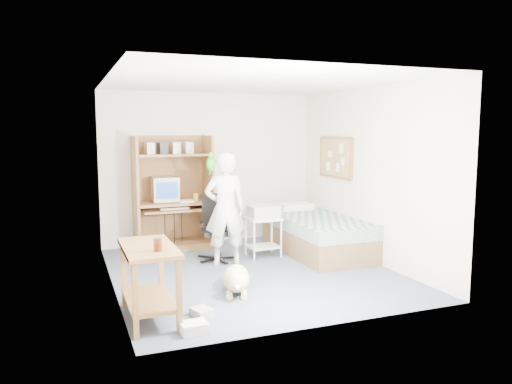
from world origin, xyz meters
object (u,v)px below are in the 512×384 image
Objects in this scene: office_chair at (216,237)px; dog at (236,279)px; bed at (317,234)px; side_desk at (149,271)px; printer_cart at (263,230)px; computer_hutch at (173,197)px; person at (225,209)px.

dog is (-0.20, -1.49, -0.18)m from office_chair.
bed is 1.57m from office_chair.
printer_cart is (2.00, 1.91, -0.10)m from side_desk.
computer_hutch is 3.08m from side_desk.
bed is 1.28× the size of person.
office_chair is at bearing 56.93° from side_desk.
side_desk is (-2.85, -1.82, 0.21)m from bed.
person reaches higher than office_chair.
computer_hutch reaches higher than side_desk.
office_chair is (0.44, -0.96, -0.48)m from computer_hutch.
office_chair is 1.02× the size of dog.
office_chair is at bearing -65.60° from computer_hutch.
bed is (2.00, -1.12, -0.53)m from computer_hutch.
bed is 2.16× the size of dog.
bed is at bearing -8.33° from printer_cart.
side_desk is 2.77m from printer_cart.
person is (1.33, 1.67, 0.30)m from side_desk.
computer_hutch reaches higher than bed.
person is at bearing 51.56° from side_desk.
office_chair reaches higher than printer_cart.
person is (0.04, -0.30, 0.45)m from office_chair.
person is at bearing -73.51° from office_chair.
computer_hutch reaches higher than printer_cart.
office_chair is 1.61× the size of printer_cart.
printer_cart reaches higher than dog.
dog is at bearing 86.86° from person.
side_desk is at bearing -114.57° from office_chair.
bed is 3.39m from side_desk.
computer_hutch is 1.35m from person.
person is (-1.52, -0.14, 0.50)m from bed.
office_chair is 0.54m from person.
side_desk is at bearing -137.65° from dog.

